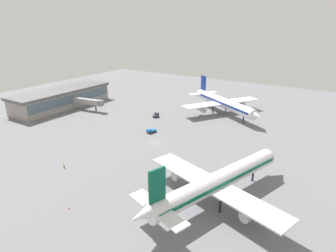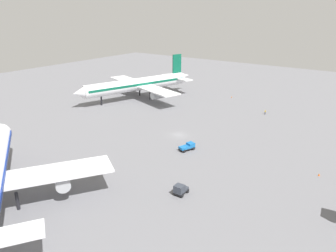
{
  "view_description": "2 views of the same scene",
  "coord_description": "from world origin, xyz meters",
  "views": [
    {
      "loc": [
        91.73,
        64.52,
        47.89
      ],
      "look_at": [
        -7.84,
        0.9,
        5.1
      ],
      "focal_mm": 31.06,
      "sensor_mm": 36.0,
      "label": 1
    },
    {
      "loc": [
        -77.38,
        -52.03,
        36.5
      ],
      "look_at": [
        -4.78,
        0.62,
        4.17
      ],
      "focal_mm": 34.84,
      "sensor_mm": 36.0,
      "label": 2
    }
  ],
  "objects": [
    {
      "name": "airplane_taxiing",
      "position": [
        -52.65,
        7.87,
        6.33
      ],
      "size": [
        42.63,
        50.71,
        17.42
      ],
      "rotation": [
        0.0,
        0.0,
        1.01
      ],
      "color": "white",
      "rests_on": "ground"
    },
    {
      "name": "ground",
      "position": [
        0.0,
        0.0,
        0.0
      ],
      "size": [
        288.0,
        288.0,
        0.0
      ],
      "primitive_type": "plane",
      "color": "slate"
    },
    {
      "name": "terminal_building",
      "position": [
        -15.0,
        -77.94,
        5.29
      ],
      "size": [
        60.06,
        18.93,
        10.39
      ],
      "color": "#9E9993",
      "rests_on": "ground"
    },
    {
      "name": "safety_cone_mid_apron",
      "position": [
        50.35,
        6.32,
        0.3
      ],
      "size": [
        0.44,
        0.44,
        0.6
      ],
      "primitive_type": "cone",
      "color": "#EA590C",
      "rests_on": "ground"
    },
    {
      "name": "jet_bridge",
      "position": [
        -17.64,
        -58.33,
        5.13
      ],
      "size": [
        5.68,
        19.99,
        6.74
      ],
      "rotation": [
        0.0,
        0.0,
        1.72
      ],
      "color": "#9E9993",
      "rests_on": "ground"
    },
    {
      "name": "baggage_tug",
      "position": [
        -28.02,
        -19.4,
        1.16
      ],
      "size": [
        3.25,
        2.28,
        2.3
      ],
      "rotation": [
        0.0,
        0.0,
        3.17
      ],
      "color": "black",
      "rests_on": "ground"
    },
    {
      "name": "ground_crew_worker",
      "position": [
        35.65,
        -14.01,
        0.85
      ],
      "size": [
        0.52,
        0.52,
        1.67
      ],
      "rotation": [
        0.0,
        0.0,
        2.07
      ],
      "color": "#1E2338",
      "rests_on": "ground"
    },
    {
      "name": "pushback_tractor",
      "position": [
        -7.96,
        -8.32,
        0.97
      ],
      "size": [
        4.78,
        3.39,
        1.9
      ],
      "rotation": [
        0.0,
        0.0,
        5.94
      ],
      "color": "black",
      "rests_on": "ground"
    },
    {
      "name": "airplane_at_gate",
      "position": [
        25.39,
        38.22,
        6.27
      ],
      "size": [
        55.21,
        45.3,
        17.25
      ],
      "rotation": [
        0.0,
        0.0,
        2.83
      ],
      "color": "white",
      "rests_on": "ground"
    },
    {
      "name": "safety_cone_near_gate",
      "position": [
        -2.43,
        -40.97,
        0.3
      ],
      "size": [
        0.44,
        0.44,
        0.6
      ],
      "primitive_type": "cone",
      "color": "#EA590C",
      "rests_on": "ground"
    }
  ]
}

